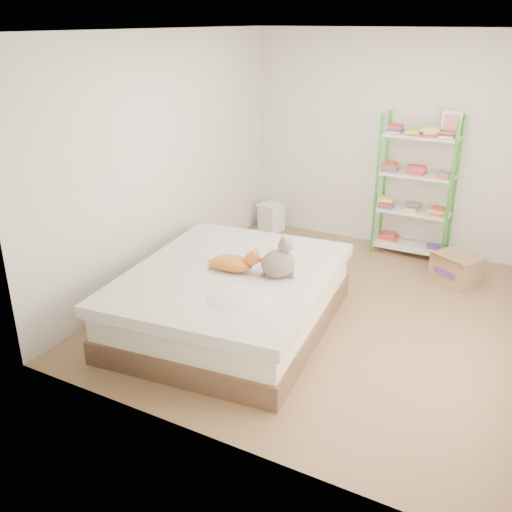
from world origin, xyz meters
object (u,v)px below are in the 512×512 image
Objects in this scene: white_bin at (271,217)px; cardboard_box at (456,269)px; orange_cat at (232,261)px; shelf_unit at (416,185)px; bed at (231,299)px; grey_cat at (278,258)px.

cardboard_box is at bearing -12.10° from white_bin.
shelf_unit is (1.01, 2.54, 0.23)m from orange_cat.
orange_cat is at bearing 60.28° from bed.
cardboard_box is at bearing -41.27° from shelf_unit.
orange_cat is 2.75m from shelf_unit.
orange_cat is at bearing 62.18° from grey_cat.
shelf_unit is at bearing -51.30° from grey_cat.
grey_cat is 2.54m from shelf_unit.
shelf_unit reaches higher than orange_cat.
orange_cat reaches higher than bed.
orange_cat is 0.27× the size of shelf_unit.
shelf_unit is 1.13m from cardboard_box.
orange_cat is at bearing -111.61° from shelf_unit.
shelf_unit is 2.89× the size of cardboard_box.
white_bin is (-1.89, -0.03, -0.70)m from shelf_unit.
cardboard_box is 1.59× the size of white_bin.
grey_cat is at bearing -103.26° from shelf_unit.
white_bin is at bearing 100.06° from orange_cat.
cardboard_box is at bearing -71.32° from grey_cat.
white_bin is (-0.88, 2.51, -0.47)m from orange_cat.
grey_cat is (0.43, 0.08, 0.09)m from orange_cat.
bed is 6.22× the size of white_bin.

